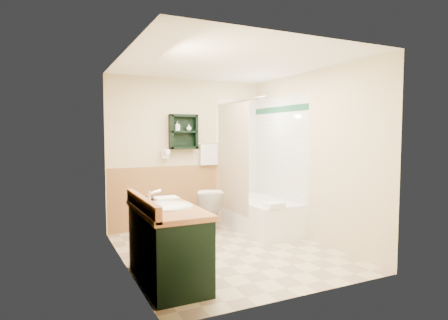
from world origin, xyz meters
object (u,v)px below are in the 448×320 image
toilet (208,210)px  wall_shelf (184,132)px  bathtub (258,214)px  soap_bottle_b (189,128)px  vanity (168,244)px  hair_dryer (165,154)px  vanity_book (139,190)px  soap_bottle_a (177,129)px

toilet → wall_shelf: bearing=-38.3°
bathtub → wall_shelf: bearing=148.9°
wall_shelf → soap_bottle_b: 0.11m
bathtub → toilet: (-0.76, 0.26, 0.09)m
vanity → hair_dryer: bearing=73.8°
vanity_book → soap_bottle_b: (1.15, 1.52, 0.71)m
hair_dryer → soap_bottle_b: (0.39, -0.03, 0.41)m
hair_dryer → soap_bottle_a: 0.44m
hair_dryer → soap_bottle_a: soap_bottle_a is taller
soap_bottle_b → toilet: bearing=-63.9°
hair_dryer → wall_shelf: bearing=-4.8°
soap_bottle_b → soap_bottle_a: bearing=180.0°
vanity → vanity_book: size_ratio=5.19×
toilet → soap_bottle_a: 1.36m
hair_dryer → toilet: 1.10m
hair_dryer → toilet: hair_dryer is taller
bathtub → toilet: 0.81m
bathtub → soap_bottle_a: size_ratio=10.12×
vanity → soap_bottle_b: (0.99, 2.02, 1.22)m
vanity → toilet: size_ratio=1.79×
toilet → soap_bottle_b: 1.33m
toilet → soap_bottle_a: size_ratio=4.59×
toilet → hair_dryer: bearing=-18.8°
wall_shelf → vanity: size_ratio=0.45×
hair_dryer → soap_bottle_b: bearing=-4.4°
wall_shelf → hair_dryer: (-0.30, 0.02, -0.35)m
bathtub → soap_bottle_a: 1.87m
soap_bottle_a → soap_bottle_b: (0.20, 0.00, 0.01)m
toilet → vanity_book: bearing=56.7°
wall_shelf → vanity: 2.50m
toilet → soap_bottle_a: (-0.37, 0.35, 1.27)m
soap_bottle_b → wall_shelf: bearing=176.8°
hair_dryer → vanity: size_ratio=0.20×
toilet → vanity_book: (-1.32, -1.17, 0.56)m
toilet → soap_bottle_b: bearing=-48.6°
vanity → bathtub: vanity is taller
hair_dryer → bathtub: hair_dryer is taller
hair_dryer → vanity: 2.29m
bathtub → vanity_book: size_ratio=6.41×
hair_dryer → toilet: size_ratio=0.35×
soap_bottle_b → bathtub: bearing=-33.3°
vanity → vanity_book: vanity_book is taller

